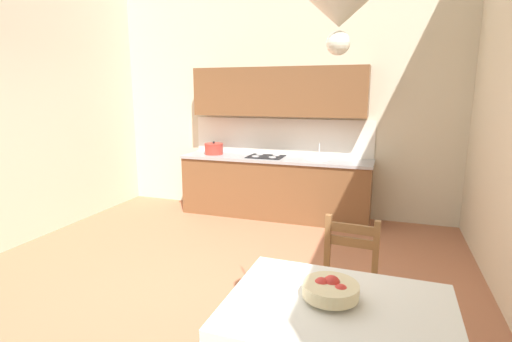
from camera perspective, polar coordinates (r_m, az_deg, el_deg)
ground_plane at (r=3.73m, az=-9.94°, el=-19.24°), size 5.82×6.55×0.10m
wall_back at (r=6.05m, az=3.59°, el=13.94°), size 5.82×0.12×4.22m
kitchen_cabinetry at (r=5.80m, az=2.82°, el=1.63°), size 2.82×0.63×2.20m
dining_table at (r=2.28m, az=11.88°, el=-21.80°), size 1.19×0.89×0.75m
dining_chair_kitchen_side at (r=3.06m, az=13.08°, el=-16.14°), size 0.45×0.45×0.93m
fruit_bowl at (r=2.21m, az=10.85°, el=-16.66°), size 0.30×0.30×0.12m
pendant_lamp at (r=1.94m, az=12.11°, el=21.63°), size 0.32×0.32×0.81m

